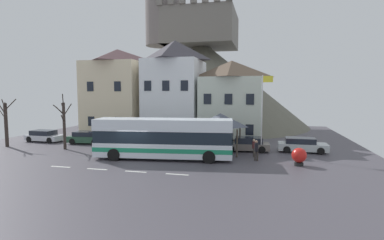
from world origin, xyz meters
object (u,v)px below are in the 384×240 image
townhouse_02 (231,101)px  bare_tree_01 (6,123)px  townhouse_00 (118,93)px  townhouse_01 (175,90)px  hilltop_castle (201,80)px  parked_car_03 (302,145)px  parked_car_02 (45,136)px  bus_shelter (221,120)px  public_bench (238,144)px  parked_car_00 (129,139)px  parked_car_01 (247,144)px  bare_tree_00 (64,124)px  harbour_buoy (299,156)px  pedestrian_00 (254,147)px  pedestrian_01 (256,150)px  parked_car_04 (87,138)px  flagpole (263,108)px  transit_bus (164,139)px

townhouse_02 → bare_tree_01: 23.60m
townhouse_00 → townhouse_01: 7.38m
hilltop_castle → parked_car_03: (13.95, -20.94, -6.93)m
hilltop_castle → parked_car_02: bearing=-122.4°
bus_shelter → public_bench: (1.39, 2.41, -2.51)m
bus_shelter → parked_car_00: size_ratio=0.81×
parked_car_01 → public_bench: size_ratio=2.58×
parked_car_00 → bare_tree_00: 6.42m
public_bench → harbour_buoy: size_ratio=1.24×
pedestrian_00 → pedestrian_01: bearing=-80.5°
hilltop_castle → parked_car_04: (-8.10, -21.37, -6.94)m
public_bench → harbour_buoy: bearing=-49.7°
parked_car_00 → harbour_buoy: size_ratio=3.26×
townhouse_01 → parked_car_01: size_ratio=2.66×
hilltop_castle → parked_car_00: size_ratio=7.89×
parked_car_00 → pedestrian_00: pedestrian_00 is taller
townhouse_02 → parked_car_01: townhouse_02 is taller
parked_car_02 → harbour_buoy: harbour_buoy is taller
pedestrian_00 → harbour_buoy: size_ratio=1.13×
parked_car_03 → pedestrian_00: bearing=-142.7°
parked_car_01 → parked_car_03: bearing=-175.6°
townhouse_01 → parked_car_01: 11.87m
public_bench → bare_tree_00: size_ratio=0.31×
parked_car_01 → flagpole: bearing=148.4°
pedestrian_01 → townhouse_02: bearing=108.0°
townhouse_01 → hilltop_castle: (-0.16, 15.62, 1.80)m
transit_bus → townhouse_00: bearing=124.5°
parked_car_03 → public_bench: (-5.93, 0.38, -0.18)m
parked_car_02 → parked_car_04: parked_car_04 is taller
bus_shelter → parked_car_04: 15.01m
townhouse_00 → harbour_buoy: townhouse_00 is taller
townhouse_02 → transit_bus: size_ratio=0.78×
townhouse_02 → parked_car_01: 6.98m
parked_car_00 → bare_tree_00: bearing=-149.8°
parked_car_02 → public_bench: 21.52m
public_bench → bare_tree_00: (-16.32, -4.26, 2.02)m
townhouse_00 → townhouse_02: 14.15m
hilltop_castle → bare_tree_00: (-8.30, -24.82, -5.09)m
parked_car_02 → bare_tree_01: bare_tree_01 is taller
parked_car_04 → bare_tree_00: bearing=-97.8°
parked_car_01 → bare_tree_01: bare_tree_01 is taller
bare_tree_00 → flagpole: bearing=7.4°
flagpole → bare_tree_01: 25.49m
parked_car_00 → bare_tree_01: 12.39m
hilltop_castle → parked_car_01: hilltop_castle is taller
townhouse_01 → parked_car_04: size_ratio=2.93×
townhouse_01 → bus_shelter: size_ratio=3.21×
pedestrian_00 → transit_bus: bearing=-161.0°
parked_car_04 → bare_tree_01: bare_tree_01 is taller
townhouse_02 → flagpole: (3.47, -6.15, -0.43)m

